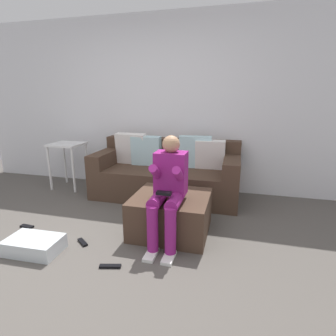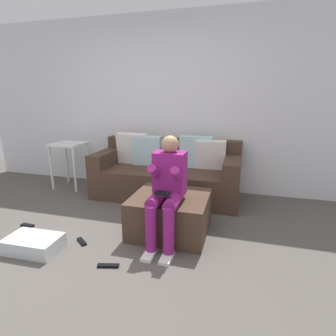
{
  "view_description": "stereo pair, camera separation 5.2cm",
  "coord_description": "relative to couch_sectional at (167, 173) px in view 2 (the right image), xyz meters",
  "views": [
    {
      "loc": [
        1.22,
        -1.85,
        1.43
      ],
      "look_at": [
        0.42,
        1.23,
        0.58
      ],
      "focal_mm": 28.57,
      "sensor_mm": 36.0,
      "label": 1
    },
    {
      "loc": [
        1.27,
        -1.83,
        1.43
      ],
      "look_at": [
        0.42,
        1.23,
        0.58
      ],
      "focal_mm": 28.57,
      "sensor_mm": 36.0,
      "label": 2
    }
  ],
  "objects": [
    {
      "name": "ground_plane",
      "position": [
        -0.25,
        -1.8,
        -0.34
      ],
      "size": [
        8.18,
        8.18,
        0.0
      ],
      "primitive_type": "plane",
      "color": "#544F49"
    },
    {
      "name": "wall_back",
      "position": [
        -0.25,
        0.43,
        0.96
      ],
      "size": [
        6.29,
        0.1,
        2.6
      ],
      "primitive_type": "cube",
      "color": "silver",
      "rests_on": "ground_plane"
    },
    {
      "name": "couch_sectional",
      "position": [
        0.0,
        0.0,
        0.0
      ],
      "size": [
        2.07,
        0.88,
        0.9
      ],
      "color": "#473326",
      "rests_on": "ground_plane"
    },
    {
      "name": "ottoman",
      "position": [
        0.34,
        -1.07,
        -0.13
      ],
      "size": [
        0.8,
        0.74,
        0.41
      ],
      "primitive_type": "cube",
      "color": "#473326",
      "rests_on": "ground_plane"
    },
    {
      "name": "person_seated",
      "position": [
        0.36,
        -1.28,
        0.25
      ],
      "size": [
        0.31,
        0.64,
        1.07
      ],
      "color": "#8C1E72",
      "rests_on": "ground_plane"
    },
    {
      "name": "storage_bin",
      "position": [
        -0.82,
        -1.79,
        -0.26
      ],
      "size": [
        0.52,
        0.33,
        0.14
      ],
      "primitive_type": "cube",
      "rotation": [
        0.0,
        0.0,
        0.03
      ],
      "color": "silver",
      "rests_on": "ground_plane"
    },
    {
      "name": "side_table",
      "position": [
        -1.61,
        -0.05,
        0.24
      ],
      "size": [
        0.48,
        0.45,
        0.72
      ],
      "color": "white",
      "rests_on": "ground_plane"
    },
    {
      "name": "remote_near_ottoman",
      "position": [
        -0.02,
        -1.83,
        -0.33
      ],
      "size": [
        0.19,
        0.09,
        0.02
      ],
      "primitive_type": "cube",
      "rotation": [
        0.0,
        0.0,
        0.25
      ],
      "color": "black",
      "rests_on": "ground_plane"
    },
    {
      "name": "remote_by_storage_bin",
      "position": [
        -0.47,
        -1.54,
        -0.33
      ],
      "size": [
        0.16,
        0.13,
        0.02
      ],
      "primitive_type": "cube",
      "rotation": [
        0.0,
        0.0,
        -0.64
      ],
      "color": "black",
      "rests_on": "ground_plane"
    },
    {
      "name": "remote_under_side_table",
      "position": [
        -1.26,
        -1.4,
        -0.33
      ],
      "size": [
        0.16,
        0.07,
        0.02
      ],
      "primitive_type": "cube",
      "rotation": [
        0.0,
        0.0,
        -0.06
      ],
      "color": "black",
      "rests_on": "ground_plane"
    }
  ]
}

